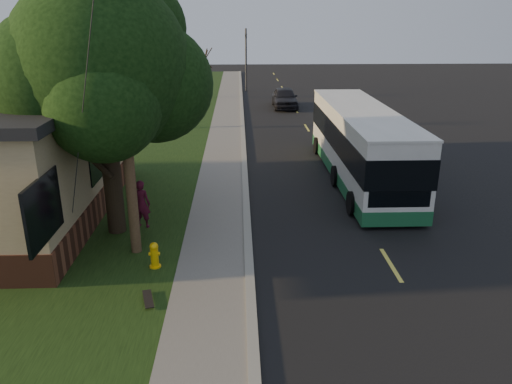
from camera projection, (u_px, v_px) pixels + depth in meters
ground at (249, 267)px, 13.91m from camera, size 120.00×120.00×0.00m
road at (329, 164)px, 23.46m from camera, size 8.00×80.00×0.01m
curb at (244, 164)px, 23.30m from camera, size 0.25×80.00×0.12m
sidewalk at (223, 165)px, 23.28m from camera, size 2.00×80.00×0.08m
grass_verge at (148, 166)px, 23.16m from camera, size 5.00×80.00×0.07m
fire_hydrant at (154, 255)px, 13.68m from camera, size 0.32×0.32×0.74m
utility_pole at (123, 96)px, 13.18m from camera, size 2.86×3.21×9.07m
leafy_tree at (103, 69)px, 14.53m from camera, size 6.30×6.00×7.80m
bare_tree_near at (184, 94)px, 30.01m from camera, size 1.38×1.21×4.31m
bare_tree_far at (205, 74)px, 41.37m from camera, size 1.38×1.21×4.03m
traffic_signal at (246, 56)px, 44.87m from camera, size 0.18×0.22×5.50m
transit_bus at (360, 142)px, 20.89m from camera, size 2.57×11.12×3.01m
skateboarder at (141, 204)px, 16.15m from camera, size 0.65×0.50×1.61m
skateboard_main at (148, 299)px, 12.13m from camera, size 0.42×0.87×0.08m
dumpster at (45, 184)px, 18.63m from camera, size 1.73×1.56×1.25m
distant_car at (285, 98)px, 37.49m from camera, size 1.78×4.41×1.50m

